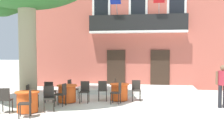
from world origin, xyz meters
TOP-DOWN VIEW (x-y plane):
  - ground_plane at (0.00, 0.00)m, footprint 120.00×120.00m
  - building_facade at (0.51, 6.99)m, footprint 13.00×5.09m
  - entrance_step_platform at (0.51, 3.69)m, footprint 6.37×2.62m
  - cafe_table_near_tree at (-2.16, 0.02)m, footprint 0.86×0.86m
  - cafe_chair_near_tree_0 at (-2.11, -0.74)m, footprint 0.42×0.42m
  - cafe_chair_near_tree_1 at (-1.42, 0.17)m, footprint 0.44×0.44m
  - cafe_chair_near_tree_2 at (-2.20, 0.77)m, footprint 0.42×0.42m
  - cafe_chair_near_tree_3 at (-2.90, -0.10)m, footprint 0.42×0.42m
  - cafe_table_middle at (-2.92, -2.05)m, footprint 0.86×0.86m
  - cafe_chair_middle_0 at (-2.26, -1.68)m, footprint 0.53×0.53m
  - cafe_chair_middle_1 at (-3.16, -1.34)m, footprint 0.48×0.48m
  - cafe_chair_middle_2 at (-3.63, -2.31)m, footprint 0.48×0.48m
  - cafe_chair_middle_3 at (-2.59, -2.73)m, footprint 0.52×0.52m
  - cafe_table_front at (-0.00, 0.83)m, footprint 0.86×0.86m
  - cafe_chair_front_0 at (0.02, 0.08)m, footprint 0.43×0.43m
  - cafe_chair_front_1 at (0.74, 0.99)m, footprint 0.44×0.44m
  - cafe_chair_front_2 at (-0.19, 1.56)m, footprint 0.46×0.46m
  - cafe_chair_front_3 at (-0.72, 0.62)m, footprint 0.47×0.47m
  - pedestrian_near_entrance at (4.16, -0.01)m, footprint 0.53×0.39m

SIDE VIEW (x-z plane):
  - ground_plane at x=0.00m, z-range 0.00..0.00m
  - entrance_step_platform at x=0.51m, z-range 0.00..0.25m
  - cafe_table_near_tree at x=-2.16m, z-range 0.01..0.77m
  - cafe_table_middle at x=-2.92m, z-range 0.01..0.77m
  - cafe_table_front at x=0.00m, z-range 0.01..0.77m
  - cafe_chair_near_tree_0 at x=-2.11m, z-range 0.07..0.98m
  - cafe_chair_near_tree_1 at x=-1.42m, z-range 0.07..0.98m
  - cafe_chair_near_tree_2 at x=-2.20m, z-range 0.07..0.98m
  - cafe_chair_near_tree_3 at x=-2.90m, z-range 0.07..0.98m
  - cafe_chair_middle_0 at x=-2.26m, z-range 0.07..0.98m
  - cafe_chair_middle_1 at x=-3.16m, z-range 0.07..0.98m
  - cafe_chair_middle_2 at x=-3.63m, z-range 0.07..0.98m
  - cafe_chair_middle_3 at x=-2.59m, z-range 0.07..0.98m
  - cafe_chair_front_0 at x=0.02m, z-range 0.07..0.98m
  - cafe_chair_front_1 at x=0.74m, z-range 0.07..0.98m
  - cafe_chair_front_2 at x=-0.19m, z-range 0.07..0.98m
  - cafe_chair_front_3 at x=-0.72m, z-range 0.07..0.98m
  - pedestrian_near_entrance at x=4.16m, z-range 0.11..1.78m
  - building_facade at x=0.51m, z-range 0.00..7.50m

